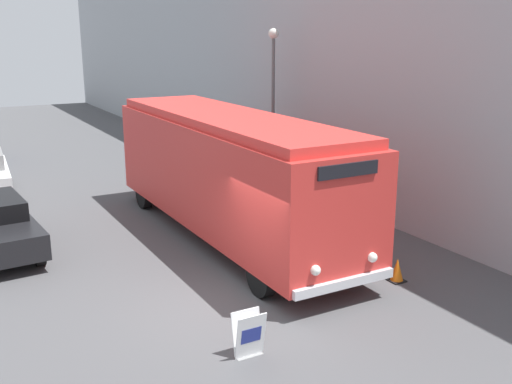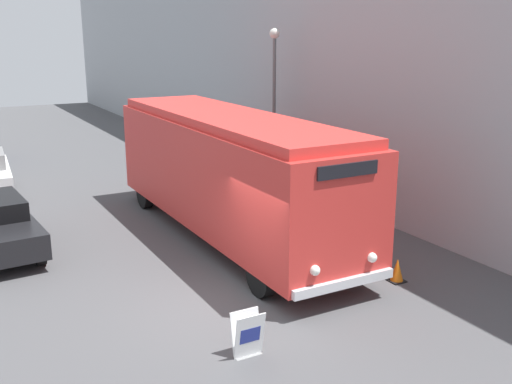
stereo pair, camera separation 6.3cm
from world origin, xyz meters
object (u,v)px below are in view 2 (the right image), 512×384
sign_board (248,335)px  traffic_cone (397,270)px  streetlamp (274,86)px  vintage_bus (229,169)px

sign_board → traffic_cone: (4.64, 1.26, -0.13)m
sign_board → streetlamp: bearing=57.3°
vintage_bus → traffic_cone: bearing=-67.2°
streetlamp → traffic_cone: 9.47m
sign_board → traffic_cone: 4.80m
vintage_bus → streetlamp: streetlamp is taller
streetlamp → traffic_cone: streetlamp is taller
sign_board → streetlamp: streetlamp is taller
vintage_bus → traffic_cone: 5.46m
vintage_bus → traffic_cone: size_ratio=19.21×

